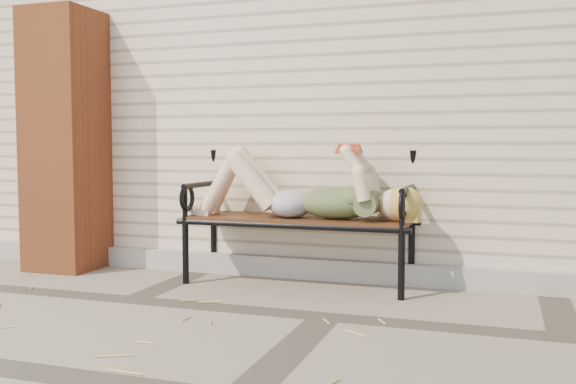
% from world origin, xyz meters
% --- Properties ---
extents(ground, '(80.00, 80.00, 0.00)m').
position_xyz_m(ground, '(0.00, 0.00, 0.00)').
color(ground, gray).
rests_on(ground, ground).
extents(house_wall, '(8.00, 4.00, 3.00)m').
position_xyz_m(house_wall, '(0.00, 3.00, 1.50)').
color(house_wall, beige).
rests_on(house_wall, ground).
extents(foundation_strip, '(8.00, 0.10, 0.15)m').
position_xyz_m(foundation_strip, '(0.00, 0.97, 0.07)').
color(foundation_strip, '#ADA89D').
rests_on(foundation_strip, ground).
extents(brick_pillar, '(0.50, 0.50, 2.00)m').
position_xyz_m(brick_pillar, '(-2.30, 0.75, 1.00)').
color(brick_pillar, '#AB5026').
rests_on(brick_pillar, ground).
extents(garden_bench, '(1.70, 0.68, 1.10)m').
position_xyz_m(garden_bench, '(-0.41, 0.87, 0.62)').
color(garden_bench, black).
rests_on(garden_bench, ground).
extents(reading_woman, '(1.61, 0.36, 0.51)m').
position_xyz_m(reading_woman, '(-0.40, 0.74, 0.65)').
color(reading_woman, '#0A3E46').
rests_on(reading_woman, ground).
extents(straw_scatter, '(2.96, 1.51, 0.01)m').
position_xyz_m(straw_scatter, '(-1.22, -0.73, 0.01)').
color(straw_scatter, '#E2D66E').
rests_on(straw_scatter, ground).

